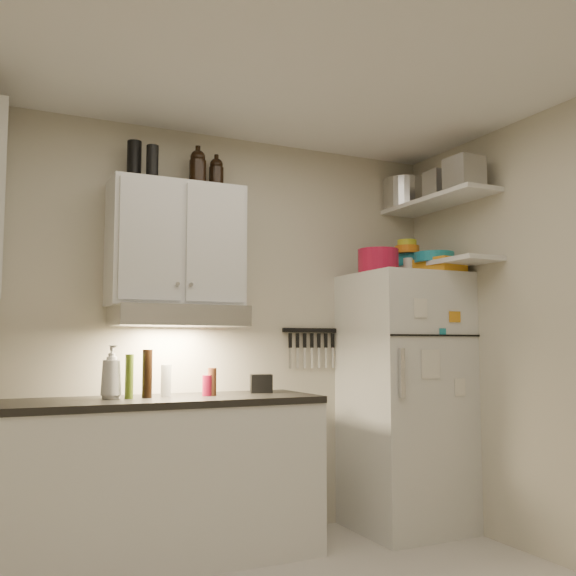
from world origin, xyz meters
name	(u,v)px	position (x,y,z in m)	size (l,w,h in m)	color
ceiling	(323,37)	(0.00, 0.00, 2.61)	(3.20, 3.00, 0.02)	white
back_wall	(213,332)	(0.00, 1.51, 1.30)	(3.20, 0.02, 2.60)	beige
base_cabinet	(135,486)	(-0.55, 1.20, 0.44)	(2.10, 0.60, 0.88)	silver
countertop	(136,402)	(-0.55, 1.20, 0.90)	(2.10, 0.62, 0.04)	black
upper_cabinet	(176,245)	(-0.30, 1.33, 1.83)	(0.80, 0.33, 0.75)	silver
range_hood	(178,316)	(-0.30, 1.27, 1.39)	(0.76, 0.46, 0.12)	silver
fridge	(405,400)	(1.25, 1.16, 0.85)	(0.70, 0.68, 1.70)	silver
shelf_hi	(438,202)	(1.45, 1.02, 2.20)	(0.30, 0.95, 0.03)	silver
shelf_lo	(439,265)	(1.45, 1.02, 1.76)	(0.30, 0.95, 0.03)	silver
knife_strip	(310,330)	(0.70, 1.49, 1.32)	(0.42, 0.02, 0.03)	black
dutch_oven	(378,261)	(1.03, 1.14, 1.78)	(0.27, 0.27, 0.16)	maroon
book_stack	(440,266)	(1.42, 0.97, 1.75)	(0.23, 0.29, 0.10)	orange
spice_jar	(408,266)	(1.28, 1.13, 1.76)	(0.07, 0.07, 0.11)	silver
stock_pot	(404,195)	(1.43, 1.38, 2.33)	(0.31, 0.31, 0.22)	silver
tin_a	(439,184)	(1.40, 0.95, 2.30)	(0.17, 0.16, 0.17)	#AAAAAD
tin_b	(464,173)	(1.40, 0.69, 2.31)	(0.20, 0.20, 0.20)	#AAAAAD
bowl_teal	(411,261)	(1.39, 1.26, 1.82)	(0.22, 0.22, 0.09)	teal
bowl_orange	(407,250)	(1.34, 1.23, 1.89)	(0.17, 0.17, 0.05)	orange
bowl_yellow	(407,243)	(1.34, 1.23, 1.93)	(0.13, 0.13, 0.04)	gold
plates	(434,258)	(1.40, 1.01, 1.81)	(0.27, 0.27, 0.07)	teal
growler_a	(198,169)	(-0.16, 1.36, 2.32)	(0.11, 0.11, 0.25)	black
growler_b	(216,174)	(-0.03, 1.39, 2.31)	(0.09, 0.09, 0.22)	black
thermos_a	(152,163)	(-0.47, 1.28, 2.30)	(0.07, 0.07, 0.21)	black
thermos_b	(134,162)	(-0.56, 1.37, 2.32)	(0.09, 0.09, 0.25)	black
soap_bottle	(112,369)	(-0.68, 1.24, 1.09)	(0.13, 0.13, 0.33)	silver
pepper_mill	(212,382)	(-0.10, 1.20, 1.00)	(0.05, 0.05, 0.16)	#572E1A
oil_bottle	(129,376)	(-0.59, 1.21, 1.04)	(0.05, 0.05, 0.25)	#57741D
vinegar_bottle	(147,374)	(-0.49, 1.22, 1.06)	(0.06, 0.06, 0.27)	black
clear_bottle	(166,381)	(-0.37, 1.27, 1.01)	(0.06, 0.06, 0.18)	silver
red_jar	(207,386)	(-0.13, 1.21, 0.98)	(0.06, 0.06, 0.12)	maroon
caddy	(261,384)	(0.25, 1.29, 0.98)	(0.13, 0.10, 0.11)	black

